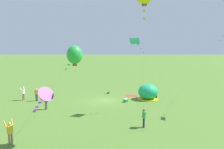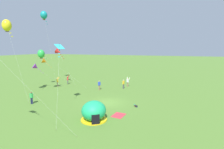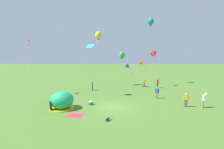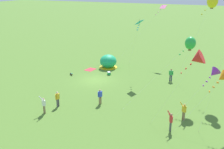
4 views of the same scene
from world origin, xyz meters
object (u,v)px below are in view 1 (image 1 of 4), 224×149
at_px(person_with_toddler, 144,117).
at_px(kite_purple, 43,97).
at_px(person_strolling, 46,101).
at_px(kite_green, 75,55).
at_px(person_watching_sky, 23,93).
at_px(cooler_box, 126,100).
at_px(popup_tent, 148,92).
at_px(person_arms_raised, 10,132).
at_px(kite_cyan, 136,43).
at_px(toddler_crawling, 108,93).
at_px(person_far_back, 37,94).

bearing_deg(person_with_toddler, kite_purple, 38.74).
xyz_separation_m(person_strolling, kite_green, (-4.96, 8.36, 5.69)).
bearing_deg(person_with_toddler, person_watching_sky, -32.84).
bearing_deg(cooler_box, kite_green, 69.45).
bearing_deg(person_strolling, cooler_box, -160.24).
distance_m(popup_tent, person_with_toddler, 10.61).
relative_size(person_arms_raised, kite_cyan, 0.23).
bearing_deg(kite_cyan, kite_green, 55.47).
bearing_deg(person_strolling, person_watching_sky, -43.58).
bearing_deg(popup_tent, person_arms_raised, 48.68).
relative_size(popup_tent, person_arms_raised, 1.49).
bearing_deg(person_with_toddler, person_strolling, -27.36).
relative_size(person_watching_sky, kite_cyan, 0.23).
relative_size(toddler_crawling, person_arms_raised, 0.29).
height_order(popup_tent, person_far_back, popup_tent).
relative_size(person_strolling, person_with_toddler, 1.00).
bearing_deg(kite_green, person_with_toddler, -152.41).
bearing_deg(popup_tent, person_with_toddler, 79.37).
bearing_deg(kite_green, person_watching_sky, -53.28).
distance_m(toddler_crawling, person_with_toddler, 14.22).
relative_size(kite_cyan, kite_purple, 1.71).
xyz_separation_m(person_with_toddler, kite_green, (5.57, 2.91, 5.69)).
bearing_deg(popup_tent, cooler_box, 27.19).
distance_m(popup_tent, toddler_crawling, 6.55).
bearing_deg(person_watching_sky, kite_cyan, 161.33).
bearing_deg(person_arms_raised, person_watching_sky, -70.96).
height_order(kite_cyan, kite_green, kite_cyan).
height_order(toddler_crawling, kite_purple, kite_purple).
height_order(person_strolling, kite_purple, kite_purple).
xyz_separation_m(person_watching_sky, kite_green, (-9.36, 12.55, 5.65)).
distance_m(person_far_back, person_with_toddler, 16.02).
bearing_deg(person_strolling, person_far_back, -57.40).
relative_size(popup_tent, person_strolling, 1.63).
bearing_deg(person_arms_raised, person_with_toddler, -160.88).
bearing_deg(person_far_back, person_with_toddler, 144.37).
xyz_separation_m(popup_tent, person_arms_raised, (12.33, 14.02, 0.00)).
relative_size(popup_tent, toddler_crawling, 5.15).
xyz_separation_m(cooler_box, person_strolling, (9.36, 3.36, 0.74)).
distance_m(person_with_toddler, kite_green, 8.48).
relative_size(popup_tent, cooler_box, 4.42).
distance_m(popup_tent, cooler_box, 3.61).
height_order(person_watching_sky, person_with_toddler, person_watching_sky).
xyz_separation_m(cooler_box, person_arms_raised, (9.19, 12.41, 0.78)).
distance_m(person_far_back, kite_purple, 16.45).
xyz_separation_m(person_with_toddler, kite_purple, (7.07, 5.68, 3.18)).
height_order(person_with_toddler, kite_cyan, kite_cyan).
bearing_deg(kite_purple, person_far_back, -68.40).
bearing_deg(kite_purple, person_strolling, -72.72).
xyz_separation_m(person_watching_sky, kite_cyan, (-14.61, 4.93, 6.60)).
bearing_deg(toddler_crawling, person_far_back, 25.12).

